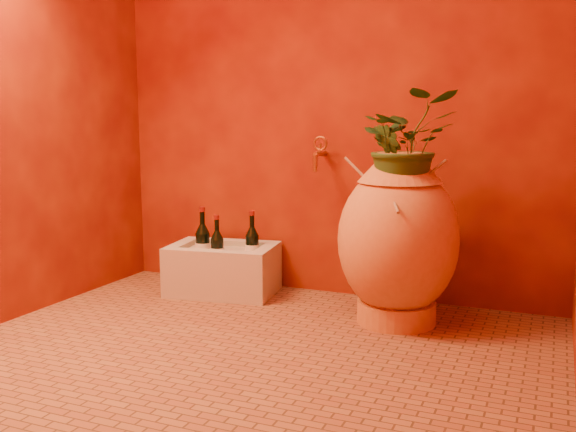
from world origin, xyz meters
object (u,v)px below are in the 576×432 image
at_px(stone_basin, 223,270).
at_px(wall_tap, 319,152).
at_px(wine_bottle_a, 252,247).
at_px(amphora, 398,239).
at_px(wine_bottle_b, 203,245).
at_px(wine_bottle_c, 217,250).

xyz_separation_m(stone_basin, wall_tap, (0.51, 0.16, 0.66)).
distance_m(stone_basin, wine_bottle_a, 0.21).
distance_m(amphora, wine_bottle_b, 1.13).
bearing_deg(amphora, wall_tap, 149.51).
bearing_deg(wine_bottle_a, wall_tap, 14.53).
bearing_deg(wine_bottle_c, stone_basin, 93.96).
distance_m(wine_bottle_b, wine_bottle_c, 0.12).
xyz_separation_m(wine_bottle_a, wine_bottle_b, (-0.26, -0.10, 0.01)).
distance_m(wine_bottle_a, wine_bottle_c, 0.20).
bearing_deg(wine_bottle_b, wall_tap, 17.36).
bearing_deg(wine_bottle_b, stone_basin, 18.77).
xyz_separation_m(wine_bottle_c, wall_tap, (0.50, 0.23, 0.53)).
bearing_deg(amphora, stone_basin, 172.03).
xyz_separation_m(stone_basin, wine_bottle_a, (0.15, 0.06, 0.13)).
bearing_deg(stone_basin, amphora, -7.97).
bearing_deg(stone_basin, wine_bottle_b, -161.23).
relative_size(amphora, stone_basin, 1.30).
height_order(wine_bottle_a, wall_tap, wall_tap).
xyz_separation_m(stone_basin, wine_bottle_c, (0.00, -0.07, 0.13)).
relative_size(wine_bottle_b, wall_tap, 1.80).
distance_m(stone_basin, wine_bottle_b, 0.18).
relative_size(wine_bottle_c, wall_tap, 1.62).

